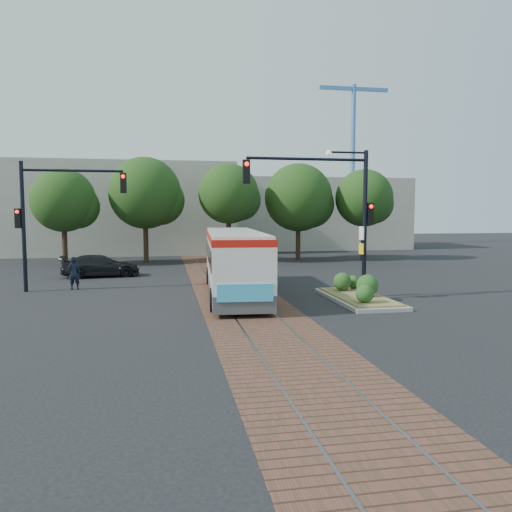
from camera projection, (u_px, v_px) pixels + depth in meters
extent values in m
plane|color=black|center=(241.00, 300.00, 20.91)|extent=(120.00, 120.00, 0.00)
cube|color=brown|center=(229.00, 286.00, 24.83)|extent=(3.60, 40.00, 0.01)
cube|color=slate|center=(214.00, 286.00, 24.70)|extent=(0.06, 40.00, 0.01)
cube|color=slate|center=(244.00, 286.00, 24.97)|extent=(0.06, 40.00, 0.01)
cylinder|color=#382314|center=(65.00, 245.00, 34.69)|extent=(0.36, 0.36, 2.86)
sphere|color=#1D3D13|center=(63.00, 200.00, 34.42)|extent=(4.40, 4.40, 4.40)
cylinder|color=#382314|center=(146.00, 241.00, 36.44)|extent=(0.36, 0.36, 3.12)
sphere|color=#1D3D13|center=(145.00, 193.00, 36.14)|extent=(5.20, 5.20, 5.20)
cylinder|color=#382314|center=(229.00, 239.00, 36.72)|extent=(0.36, 0.36, 3.39)
sphere|color=#1D3D13|center=(228.00, 194.00, 36.42)|extent=(4.40, 4.40, 4.40)
cylinder|color=#382314|center=(298.00, 241.00, 38.50)|extent=(0.36, 0.36, 2.86)
sphere|color=#1D3D13|center=(298.00, 198.00, 38.21)|extent=(5.20, 5.20, 5.20)
cylinder|color=#382314|center=(363.00, 240.00, 38.60)|extent=(0.36, 0.36, 3.12)
sphere|color=#1D3D13|center=(364.00, 198.00, 38.32)|extent=(4.40, 4.40, 4.40)
cube|color=#ADA899|center=(112.00, 209.00, 46.58)|extent=(22.00, 12.00, 8.00)
cube|color=#ADA899|center=(311.00, 214.00, 52.15)|extent=(18.00, 10.00, 7.00)
cylinder|color=#3F72B2|center=(353.00, 165.00, 56.66)|extent=(0.50, 0.50, 18.00)
cube|color=#3F72B2|center=(354.00, 89.00, 55.92)|extent=(8.00, 0.40, 0.40)
cube|color=#424244|center=(234.00, 284.00, 22.33)|extent=(2.88, 10.72, 0.62)
cube|color=silver|center=(234.00, 258.00, 22.23)|extent=(2.90, 10.72, 1.68)
cube|color=black|center=(234.00, 252.00, 22.47)|extent=(2.89, 9.66, 0.79)
cube|color=red|center=(234.00, 236.00, 22.14)|extent=(2.94, 10.72, 0.26)
cube|color=silver|center=(234.00, 232.00, 22.13)|extent=(2.81, 10.36, 0.12)
cube|color=black|center=(245.00, 262.00, 17.09)|extent=(1.42, 0.20, 0.79)
cube|color=#36ABDA|center=(245.00, 293.00, 17.03)|extent=(1.94, 0.18, 0.62)
cube|color=orange|center=(262.00, 272.00, 21.53)|extent=(0.31, 3.97, 0.97)
cylinder|color=black|center=(214.00, 300.00, 18.46)|extent=(0.37, 0.90, 0.88)
cylinder|color=black|center=(268.00, 299.00, 18.69)|extent=(0.37, 0.90, 0.88)
cylinder|color=black|center=(210.00, 276.00, 25.54)|extent=(0.37, 0.90, 0.88)
cylinder|color=black|center=(249.00, 275.00, 25.77)|extent=(0.37, 0.90, 0.88)
cube|color=gray|center=(358.00, 299.00, 20.78)|extent=(2.20, 5.20, 0.15)
cube|color=olive|center=(358.00, 296.00, 20.77)|extent=(1.90, 4.80, 0.08)
sphere|color=#1E4719|center=(365.00, 293.00, 19.10)|extent=(0.70, 0.70, 0.70)
sphere|color=#1E4719|center=(367.00, 285.00, 20.59)|extent=(0.90, 0.90, 0.90)
sphere|color=#1E4719|center=(342.00, 281.00, 22.07)|extent=(0.80, 0.80, 0.80)
sphere|color=#1E4719|center=(353.00, 282.00, 22.69)|extent=(0.60, 0.60, 0.60)
cylinder|color=black|center=(365.00, 223.00, 20.76)|extent=(0.18, 0.18, 6.00)
cylinder|color=black|center=(307.00, 159.00, 20.09)|extent=(5.00, 0.12, 0.12)
cube|color=black|center=(246.00, 172.00, 19.69)|extent=(0.28, 0.22, 0.95)
sphere|color=#FF190C|center=(247.00, 164.00, 19.53)|extent=(0.18, 0.18, 0.18)
cube|color=black|center=(370.00, 214.00, 20.76)|extent=(0.26, 0.20, 0.90)
sphere|color=#FF190C|center=(371.00, 206.00, 20.61)|extent=(0.16, 0.16, 0.16)
cube|color=white|center=(362.00, 233.00, 20.64)|extent=(0.04, 0.45, 0.55)
cube|color=yellow|center=(361.00, 249.00, 20.70)|extent=(0.04, 0.45, 0.45)
cylinder|color=black|center=(348.00, 152.00, 20.36)|extent=(1.60, 0.08, 0.08)
sphere|color=silver|center=(329.00, 153.00, 20.22)|extent=(0.24, 0.24, 0.24)
cylinder|color=black|center=(23.00, 227.00, 22.88)|extent=(0.18, 0.18, 6.00)
cylinder|color=black|center=(73.00, 171.00, 23.05)|extent=(4.50, 0.12, 0.12)
cube|color=black|center=(123.00, 183.00, 23.50)|extent=(0.28, 0.22, 0.95)
sphere|color=#FF190C|center=(123.00, 176.00, 23.34)|extent=(0.18, 0.18, 0.18)
cube|color=black|center=(18.00, 218.00, 22.81)|extent=(0.26, 0.20, 0.90)
sphere|color=#FF190C|center=(17.00, 212.00, 22.65)|extent=(0.16, 0.16, 0.16)
imported|color=black|center=(74.00, 273.00, 23.79)|extent=(0.57, 0.38, 1.57)
imported|color=black|center=(100.00, 266.00, 28.49)|extent=(4.53, 2.34, 1.26)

